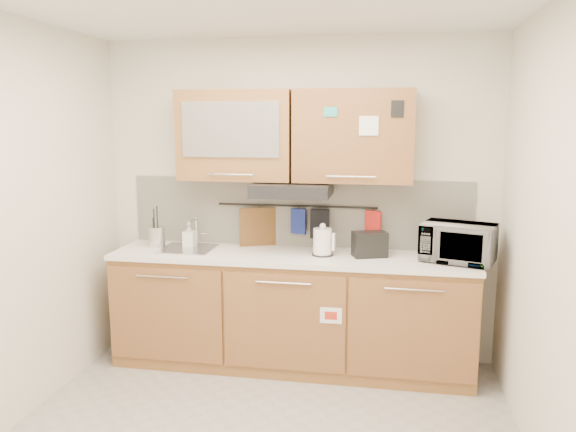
% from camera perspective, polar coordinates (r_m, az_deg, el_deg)
% --- Properties ---
extents(wall_back, '(3.20, 0.00, 3.20)m').
position_cam_1_polar(wall_back, '(4.61, 0.97, 1.61)').
color(wall_back, silver).
rests_on(wall_back, ground).
extents(wall_left, '(0.00, 3.00, 3.00)m').
position_cam_1_polar(wall_left, '(3.86, -27.16, -1.07)').
color(wall_left, silver).
rests_on(wall_left, ground).
extents(wall_right, '(0.00, 3.00, 3.00)m').
position_cam_1_polar(wall_right, '(3.20, 25.74, -3.01)').
color(wall_right, silver).
rests_on(wall_right, ground).
extents(base_cabinet, '(2.80, 0.64, 0.88)m').
position_cam_1_polar(base_cabinet, '(4.54, 0.30, -10.20)').
color(base_cabinet, '#9E6B38').
rests_on(base_cabinet, floor).
extents(countertop, '(2.82, 0.62, 0.04)m').
position_cam_1_polar(countertop, '(4.39, 0.30, -4.13)').
color(countertop, white).
rests_on(countertop, base_cabinet).
extents(backsplash, '(2.80, 0.02, 0.56)m').
position_cam_1_polar(backsplash, '(4.62, 0.94, 0.36)').
color(backsplash, silver).
rests_on(backsplash, countertop).
extents(upper_cabinets, '(1.82, 0.37, 0.70)m').
position_cam_1_polar(upper_cabinets, '(4.39, 0.55, 8.16)').
color(upper_cabinets, '#9E6B38').
rests_on(upper_cabinets, wall_back).
extents(range_hood, '(0.60, 0.46, 0.10)m').
position_cam_1_polar(range_hood, '(4.35, 0.44, 2.72)').
color(range_hood, black).
rests_on(range_hood, upper_cabinets).
extents(sink, '(0.42, 0.40, 0.26)m').
position_cam_1_polar(sink, '(4.62, -10.11, -3.27)').
color(sink, silver).
rests_on(sink, countertop).
extents(utensil_rail, '(1.30, 0.02, 0.02)m').
position_cam_1_polar(utensil_rail, '(4.57, 0.87, 1.03)').
color(utensil_rail, black).
rests_on(utensil_rail, backsplash).
extents(utensil_crock, '(0.16, 0.16, 0.34)m').
position_cam_1_polar(utensil_crock, '(4.73, -13.19, -2.04)').
color(utensil_crock, silver).
rests_on(utensil_crock, countertop).
extents(kettle, '(0.19, 0.18, 0.25)m').
position_cam_1_polar(kettle, '(4.33, 3.54, -2.71)').
color(kettle, white).
rests_on(kettle, countertop).
extents(toaster, '(0.29, 0.23, 0.19)m').
position_cam_1_polar(toaster, '(4.32, 8.29, -2.83)').
color(toaster, black).
rests_on(toaster, countertop).
extents(microwave, '(0.59, 0.49, 0.28)m').
position_cam_1_polar(microwave, '(4.31, 16.89, -2.61)').
color(microwave, '#999999').
rests_on(microwave, countertop).
extents(soap_bottle, '(0.09, 0.09, 0.20)m').
position_cam_1_polar(soap_bottle, '(4.67, -10.02, -1.93)').
color(soap_bottle, '#999999').
rests_on(soap_bottle, countertop).
extents(cutting_board, '(0.31, 0.15, 0.41)m').
position_cam_1_polar(cutting_board, '(4.65, -2.91, -1.61)').
color(cutting_board, brown).
rests_on(cutting_board, utensil_rail).
extents(oven_mitt, '(0.13, 0.06, 0.21)m').
position_cam_1_polar(oven_mitt, '(4.57, 1.07, -0.53)').
color(oven_mitt, navy).
rests_on(oven_mitt, utensil_rail).
extents(dark_pouch, '(0.15, 0.05, 0.24)m').
position_cam_1_polar(dark_pouch, '(4.55, 3.24, -0.79)').
color(dark_pouch, black).
rests_on(dark_pouch, utensil_rail).
extents(pot_holder, '(0.13, 0.07, 0.16)m').
position_cam_1_polar(pot_holder, '(4.51, 8.62, -0.50)').
color(pot_holder, red).
rests_on(pot_holder, utensil_rail).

